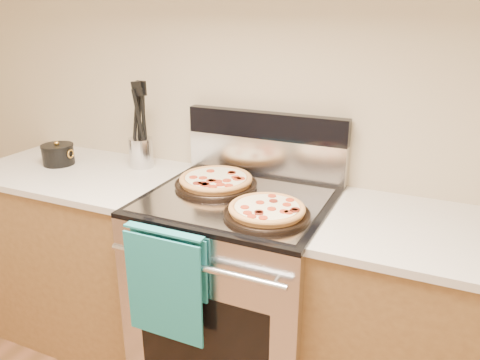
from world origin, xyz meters
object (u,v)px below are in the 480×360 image
at_px(pepperoni_pizza_back, 216,181).
at_px(range_body, 238,295).
at_px(pepperoni_pizza_front, 267,211).
at_px(utensil_crock, 141,152).
at_px(saucepan, 58,155).

bearing_deg(pepperoni_pizza_back, range_body, -27.24).
xyz_separation_m(range_body, pepperoni_pizza_front, (0.18, -0.13, 0.50)).
xyz_separation_m(pepperoni_pizza_front, utensil_crock, (-0.80, 0.33, 0.04)).
distance_m(pepperoni_pizza_back, utensil_crock, 0.50).
bearing_deg(range_body, pepperoni_pizza_front, -35.84).
relative_size(pepperoni_pizza_back, utensil_crock, 2.41).
relative_size(pepperoni_pizza_front, utensil_crock, 2.18).
height_order(pepperoni_pizza_front, utensil_crock, utensil_crock).
distance_m(utensil_crock, saucepan, 0.43).
bearing_deg(pepperoni_pizza_front, pepperoni_pizza_back, 147.67).
xyz_separation_m(range_body, utensil_crock, (-0.62, 0.20, 0.53)).
xyz_separation_m(pepperoni_pizza_back, saucepan, (-0.89, -0.01, 0.01)).
bearing_deg(range_body, pepperoni_pizza_back, 152.76).
bearing_deg(utensil_crock, pepperoni_pizza_front, -22.53).
height_order(range_body, saucepan, saucepan).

